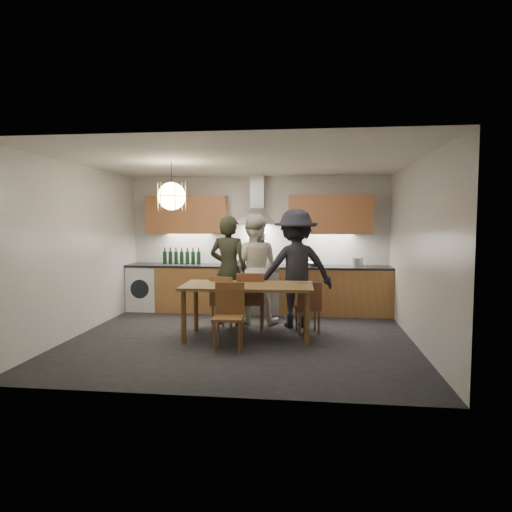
# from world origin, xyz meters

# --- Properties ---
(ground) EXTENTS (5.00, 5.00, 0.00)m
(ground) POSITION_xyz_m (0.00, 0.00, 0.00)
(ground) COLOR black
(ground) RESTS_ON ground
(room_shell) EXTENTS (5.02, 4.52, 2.61)m
(room_shell) POSITION_xyz_m (0.00, 0.00, 1.71)
(room_shell) COLOR white
(room_shell) RESTS_ON ground
(counter_run) EXTENTS (5.00, 0.62, 0.90)m
(counter_run) POSITION_xyz_m (0.02, 1.95, 0.45)
(counter_run) COLOR #B77D46
(counter_run) RESTS_ON ground
(range_stove) EXTENTS (0.90, 0.60, 0.92)m
(range_stove) POSITION_xyz_m (0.00, 1.94, 0.44)
(range_stove) COLOR silver
(range_stove) RESTS_ON ground
(wall_fixtures) EXTENTS (4.30, 0.54, 1.10)m
(wall_fixtures) POSITION_xyz_m (0.00, 2.07, 1.87)
(wall_fixtures) COLOR #D38651
(wall_fixtures) RESTS_ON ground
(pendant_lamp) EXTENTS (0.43, 0.43, 0.70)m
(pendant_lamp) POSITION_xyz_m (-1.00, -0.10, 2.10)
(pendant_lamp) COLOR black
(pendant_lamp) RESTS_ON ground
(dining_table) EXTENTS (1.94, 1.01, 0.81)m
(dining_table) POSITION_xyz_m (0.10, 0.03, 0.71)
(dining_table) COLOR brown
(dining_table) RESTS_ON ground
(chair_back_left) EXTENTS (0.51, 0.51, 0.88)m
(chair_back_left) POSITION_xyz_m (-0.32, 0.37, 0.51)
(chair_back_left) COLOR brown
(chair_back_left) RESTS_ON ground
(chair_back_mid) EXTENTS (0.44, 0.44, 0.94)m
(chair_back_mid) POSITION_xyz_m (0.09, 0.43, 0.54)
(chair_back_mid) COLOR brown
(chair_back_mid) RESTS_ON ground
(chair_back_right) EXTENTS (0.43, 0.43, 0.81)m
(chair_back_right) POSITION_xyz_m (0.99, 0.39, 0.47)
(chair_back_right) COLOR brown
(chair_back_right) RESTS_ON ground
(chair_front) EXTENTS (0.42, 0.42, 0.90)m
(chair_front) POSITION_xyz_m (-0.09, -0.52, 0.51)
(chair_front) COLOR brown
(chair_front) RESTS_ON ground
(person_left) EXTENTS (0.74, 0.56, 1.83)m
(person_left) POSITION_xyz_m (-0.34, 0.89, 0.92)
(person_left) COLOR black
(person_left) RESTS_ON ground
(person_mid) EXTENTS (0.91, 0.72, 1.85)m
(person_mid) POSITION_xyz_m (0.05, 1.09, 0.92)
(person_mid) COLOR beige
(person_mid) RESTS_ON ground
(person_right) EXTENTS (1.38, 1.00, 1.93)m
(person_right) POSITION_xyz_m (0.78, 0.88, 0.96)
(person_right) COLOR black
(person_right) RESTS_ON ground
(mixing_bowl) EXTENTS (0.33, 0.33, 0.08)m
(mixing_bowl) POSITION_xyz_m (1.08, 1.91, 0.94)
(mixing_bowl) COLOR silver
(mixing_bowl) RESTS_ON counter_run
(stock_pot) EXTENTS (0.22, 0.22, 0.15)m
(stock_pot) POSITION_xyz_m (1.87, 1.99, 0.97)
(stock_pot) COLOR #AAAAAD
(stock_pot) RESTS_ON counter_run
(wine_bottles) EXTENTS (0.75, 0.08, 0.32)m
(wine_bottles) POSITION_xyz_m (-1.47, 2.01, 1.06)
(wine_bottles) COLOR black
(wine_bottles) RESTS_ON counter_run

